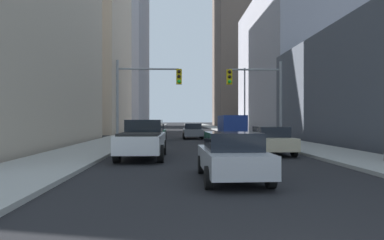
{
  "coord_description": "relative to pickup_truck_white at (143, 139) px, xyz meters",
  "views": [
    {
      "loc": [
        -1.66,
        -2.56,
        1.93
      ],
      "look_at": [
        0.0,
        33.02,
        1.84
      ],
      "focal_mm": 32.1,
      "sensor_mm": 36.0,
      "label": 1
    }
  ],
  "objects": [
    {
      "name": "building_left_mid_office",
      "position": [
        -18.79,
        33.24,
        13.55
      ],
      "size": [
        25.57,
        18.02,
        28.96
      ],
      "primitive_type": "cube",
      "color": "#B7A893",
      "rests_on": "ground"
    },
    {
      "name": "street_lamp_right",
      "position": [
        8.79,
        19.87,
        3.57
      ],
      "size": [
        2.12,
        0.32,
        7.5
      ],
      "color": "gray",
      "rests_on": "ground"
    },
    {
      "name": "sedan_beige",
      "position": [
        6.79,
        1.37,
        -0.16
      ],
      "size": [
        1.95,
        4.22,
        1.52
      ],
      "color": "#C6B793",
      "rests_on": "ground"
    },
    {
      "name": "sedan_green",
      "position": [
        -0.23,
        13.89,
        -0.16
      ],
      "size": [
        1.95,
        4.22,
        1.52
      ],
      "color": "#195938",
      "rests_on": "ground"
    },
    {
      "name": "building_right_far_highrise",
      "position": [
        22.63,
        77.37,
        34.19
      ],
      "size": [
        19.72,
        20.19,
        70.25
      ],
      "primitive_type": "cube",
      "color": "#66564C",
      "rests_on": "ground"
    },
    {
      "name": "pickup_truck_white",
      "position": [
        0.0,
        0.0,
        0.0
      ],
      "size": [
        2.2,
        5.44,
        1.9
      ],
      "color": "white",
      "rests_on": "ground"
    },
    {
      "name": "building_right_mid_block",
      "position": [
        22.79,
        33.3,
        9.04
      ],
      "size": [
        19.16,
        25.71,
        19.94
      ],
      "primitive_type": "cube",
      "color": "#93939E",
      "rests_on": "ground"
    },
    {
      "name": "sidewalk_left",
      "position": [
        -3.63,
        35.47,
        -0.86
      ],
      "size": [
        3.67,
        160.0,
        0.15
      ],
      "primitive_type": "cube",
      "color": "#9E9E99",
      "rests_on": "ground"
    },
    {
      "name": "sedan_grey",
      "position": [
        3.29,
        16.79,
        -0.16
      ],
      "size": [
        1.95,
        4.23,
        1.52
      ],
      "color": "slate",
      "rests_on": "ground"
    },
    {
      "name": "traffic_signal_near_right",
      "position": [
        7.33,
        6.69,
        3.12
      ],
      "size": [
        3.92,
        0.44,
        6.0
      ],
      "color": "gray",
      "rests_on": "ground"
    },
    {
      "name": "cargo_van_blue",
      "position": [
        6.59,
        13.26,
        0.35
      ],
      "size": [
        2.16,
        5.26,
        2.26
      ],
      "color": "navy",
      "rests_on": "ground"
    },
    {
      "name": "sedan_silver",
      "position": [
        3.4,
        -6.39,
        -0.16
      ],
      "size": [
        1.95,
        4.23,
        1.52
      ],
      "color": "#B7BABF",
      "rests_on": "ground"
    },
    {
      "name": "sidewalk_right",
      "position": [
        10.24,
        35.47,
        -0.86
      ],
      "size": [
        3.67,
        160.0,
        0.15
      ],
      "primitive_type": "cube",
      "color": "#9E9E99",
      "rests_on": "ground"
    },
    {
      "name": "traffic_signal_near_left",
      "position": [
        -0.44,
        6.69,
        3.14
      ],
      "size": [
        4.53,
        0.44,
        6.0
      ],
      "color": "gray",
      "rests_on": "ground"
    }
  ]
}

